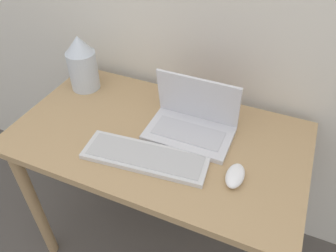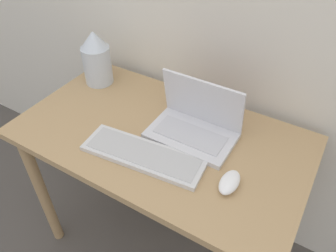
# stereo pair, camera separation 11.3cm
# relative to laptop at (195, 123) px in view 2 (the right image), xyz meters

# --- Properties ---
(desk) EXTENTS (1.11, 0.63, 0.78)m
(desk) POSITION_rel_laptop_xyz_m (-0.11, -0.07, -0.16)
(desk) COLOR tan
(desk) RESTS_ON ground_plane
(laptop) EXTENTS (0.32, 0.21, 0.22)m
(laptop) POSITION_rel_laptop_xyz_m (0.00, 0.00, 0.00)
(laptop) COLOR silver
(laptop) RESTS_ON desk
(keyboard) EXTENTS (0.45, 0.18, 0.02)m
(keyboard) POSITION_rel_laptop_xyz_m (-0.10, -0.20, -0.04)
(keyboard) COLOR silver
(keyboard) RESTS_ON desk
(mouse) EXTENTS (0.06, 0.11, 0.04)m
(mouse) POSITION_rel_laptop_xyz_m (0.21, -0.17, -0.03)
(mouse) COLOR white
(mouse) RESTS_ON desk
(vase) EXTENTS (0.13, 0.13, 0.25)m
(vase) POSITION_rel_laptop_xyz_m (-0.55, 0.09, 0.07)
(vase) COLOR silver
(vase) RESTS_ON desk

